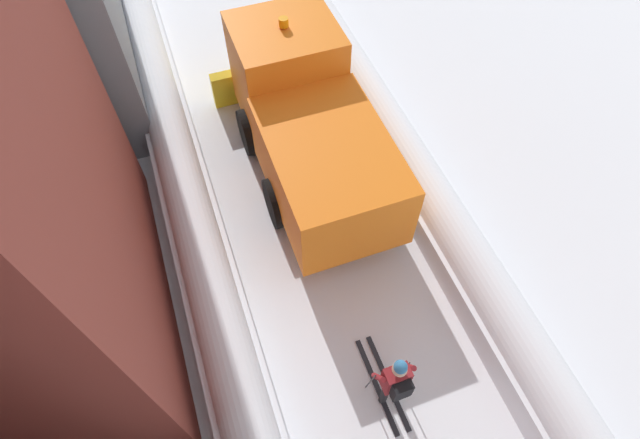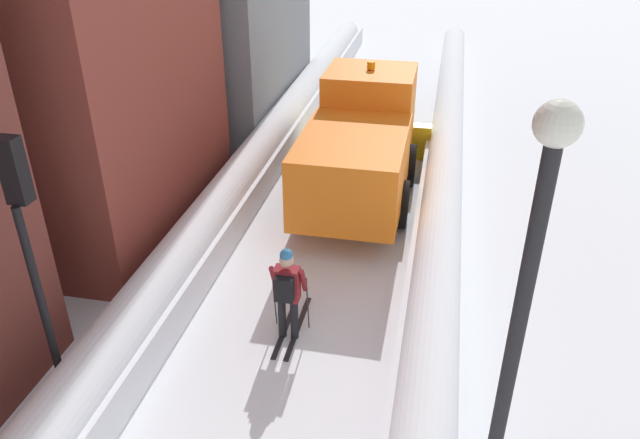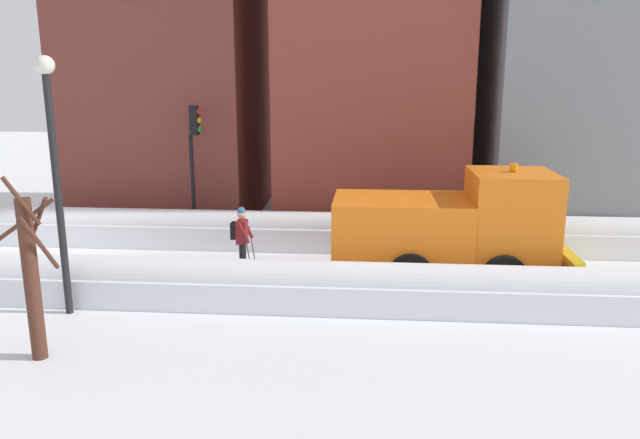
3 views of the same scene
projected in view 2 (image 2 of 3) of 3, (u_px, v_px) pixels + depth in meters
name	position (u px, v px, depth m)	size (l,w,h in m)	color
ground_plane	(331.00, 228.00, 14.32)	(80.00, 80.00, 0.00)	white
snowbank_left	(229.00, 198.00, 14.49)	(1.10, 36.00, 1.16)	white
snowbank_right	(440.00, 219.00, 13.64)	(1.10, 36.00, 1.12)	white
plow_truck	(361.00, 144.00, 14.89)	(3.20, 5.98, 3.12)	orange
skier	(287.00, 290.00, 10.48)	(0.62, 1.80, 1.81)	black
traffic_light_pole	(27.00, 228.00, 8.26)	(0.28, 0.42, 4.31)	black
street_lamp	(521.00, 313.00, 5.88)	(0.40, 0.40, 5.61)	black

